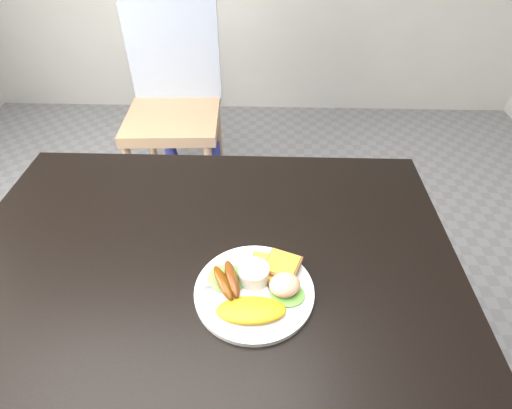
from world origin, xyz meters
The scene contains 15 objects.
room_floor centered at (0.00, 0.00, -0.01)m, with size 4.00×4.50×0.02m, color gray.
dining_table centered at (0.00, 0.00, 0.73)m, with size 1.20×0.80×0.04m, color black.
dining_chair centered at (-0.36, 1.18, 0.45)m, with size 0.47×0.47×0.06m, color tan.
person centered at (-0.04, 0.65, 0.68)m, with size 0.49×0.33×1.36m, color navy.
plate centered at (0.12, -0.14, 0.76)m, with size 0.26×0.26×0.01m, color white.
lettuce_left centered at (0.06, -0.11, 0.77)m, with size 0.09×0.08×0.01m, color #549736.
lettuce_right centered at (0.19, -0.15, 0.77)m, with size 0.08×0.07×0.01m, color #62A238.
omelette centered at (0.11, -0.20, 0.77)m, with size 0.14×0.07×0.02m, color orange.
sausage_a centered at (0.05, -0.14, 0.78)m, with size 0.02×0.10×0.02m, color #5A2900.
sausage_b centered at (0.07, -0.12, 0.78)m, with size 0.03×0.11×0.03m, color #66340E.
ramekin centered at (0.12, -0.11, 0.78)m, with size 0.07×0.07×0.04m, color white.
toast_a centered at (0.15, -0.08, 0.77)m, with size 0.08×0.08×0.01m, color brown.
toast_b centered at (0.18, -0.08, 0.78)m, with size 0.07×0.07×0.01m, color #935D32.
potato_salad centered at (0.18, -0.14, 0.79)m, with size 0.07×0.06×0.04m, color beige.
fork centered at (0.08, -0.13, 0.76)m, with size 0.14×0.01×0.00m, color #ADAFB7.
Camera 1 is at (0.14, -0.67, 1.46)m, focal length 28.00 mm.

